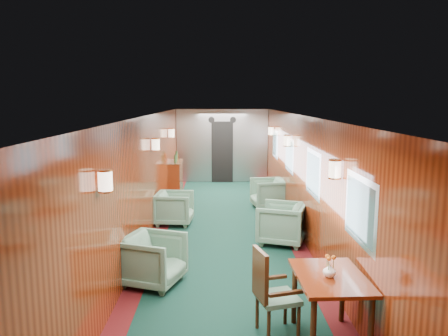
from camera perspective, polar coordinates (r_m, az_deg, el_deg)
name	(u,v)px	position (r m, az deg, el deg)	size (l,w,h in m)	color
room	(225,156)	(8.40, 0.14, 1.64)	(12.00, 12.10, 2.40)	#0D3126
bulkhead	(222,146)	(14.32, -0.23, 2.87)	(2.98, 0.17, 2.39)	#9FA1A5
windows_right	(299,163)	(8.82, 9.83, 0.65)	(0.02, 8.60, 0.80)	silver
wall_sconces	(225,145)	(8.94, 0.08, 3.09)	(2.97, 7.97, 0.25)	#FBE1C3
dining_table	(330,286)	(5.12, 13.70, -14.78)	(0.78, 1.08, 0.79)	maroon
side_chair	(270,289)	(5.20, 6.02, -15.45)	(0.56, 0.58, 1.03)	#214D3D
credenza	(176,178)	(12.46, -6.31, -1.30)	(0.34, 1.09, 1.25)	maroon
flower_vase	(329,270)	(5.00, 13.61, -12.87)	(0.14, 0.14, 0.15)	white
armchair_left_near	(153,260)	(6.63, -9.24, -11.75)	(0.80, 0.82, 0.75)	#214D3D
armchair_left_far	(175,208)	(9.62, -6.48, -5.23)	(0.76, 0.78, 0.71)	#214D3D
armchair_right_near	(281,223)	(8.37, 7.51, -7.19)	(0.83, 0.85, 0.77)	#214D3D
armchair_right_far	(268,193)	(11.00, 5.83, -3.32)	(0.80, 0.82, 0.75)	#214D3D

